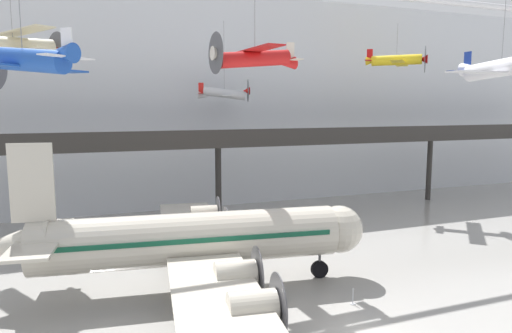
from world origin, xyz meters
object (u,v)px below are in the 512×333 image
Objects in this scene: suspended_plane_blue_trainer at (23,60)px; stanchion_barrier at (353,299)px; suspended_plane_yellow_lowwing at (396,60)px; suspended_plane_red_highwing at (255,58)px; airliner_silver_main at (188,240)px; suspended_plane_white_twin at (501,68)px; suspended_plane_cream_biplane at (13,45)px; suspended_plane_silver_racer at (224,94)px.

stanchion_barrier is (18.74, -2.02, -14.89)m from suspended_plane_blue_trainer.
suspended_plane_red_highwing is at bearing -107.48° from suspended_plane_yellow_lowwing.
airliner_silver_main is 3.52× the size of suspended_plane_red_highwing.
suspended_plane_yellow_lowwing is (29.39, 16.08, 14.77)m from airliner_silver_main.
suspended_plane_blue_trainer is 32.89m from suspended_plane_white_twin.
suspended_plane_blue_trainer is 1.00× the size of suspended_plane_cream_biplane.
suspended_plane_cream_biplane is (-2.20, 15.49, 2.53)m from suspended_plane_blue_trainer.
suspended_plane_blue_trainer is at bearing -86.50° from suspended_plane_white_twin.
suspended_plane_yellow_lowwing is 0.82× the size of suspended_plane_cream_biplane.
suspended_plane_cream_biplane reaches higher than suspended_plane_white_twin.
suspended_plane_red_highwing is 1.16× the size of suspended_plane_yellow_lowwing.
stanchion_barrier is at bearing -69.30° from suspended_plane_cream_biplane.
suspended_plane_silver_racer reaches higher than airliner_silver_main.
suspended_plane_blue_trainer is at bearing -147.98° from airliner_silver_main.
suspended_plane_silver_racer is (3.03, 18.15, -2.21)m from suspended_plane_red_highwing.
suspended_plane_silver_racer is 30.72m from stanchion_barrier.
suspended_plane_cream_biplane reaches higher than suspended_plane_blue_trainer.
suspended_plane_blue_trainer is (-9.21, -4.20, 11.58)m from airliner_silver_main.
suspended_plane_cream_biplane is 8.52× the size of stanchion_barrier.
suspended_plane_cream_biplane is at bearing -110.40° from suspended_plane_white_twin.
suspended_plane_yellow_lowwing is at bearing 1.41° from suspended_plane_silver_racer.
suspended_plane_blue_trainer is (-38.59, -20.28, -3.19)m from suspended_plane_yellow_lowwing.
airliner_silver_main is 28.41× the size of stanchion_barrier.
suspended_plane_white_twin reaches higher than airliner_silver_main.
suspended_plane_white_twin is (32.89, 0.23, 0.56)m from suspended_plane_blue_trainer.
airliner_silver_main is 36.61m from suspended_plane_yellow_lowwing.
suspended_plane_yellow_lowwing is at bearing 36.18° from airliner_silver_main.
airliner_silver_main is 3.33× the size of suspended_plane_cream_biplane.
suspended_plane_cream_biplane is at bearing -130.21° from suspended_plane_yellow_lowwing.
suspended_plane_blue_trainer reaches higher than airliner_silver_main.
suspended_plane_cream_biplane reaches higher than suspended_plane_silver_racer.
suspended_plane_white_twin is (14.53, -25.07, 1.42)m from suspended_plane_silver_racer.
suspended_plane_cream_biplane is at bearing 142.80° from airliner_silver_main.
suspended_plane_blue_trainer is at bearing 20.50° from suspended_plane_red_highwing.
stanchion_barrier is at bearing 105.90° from suspended_plane_red_highwing.
suspended_plane_red_highwing is at bearing -54.84° from suspended_plane_cream_biplane.
airliner_silver_main is 26.91m from suspended_plane_white_twin.
airliner_silver_main is at bearing -74.10° from suspended_plane_cream_biplane.
suspended_plane_yellow_lowwing and suspended_plane_cream_biplane have the same top height.
suspended_plane_silver_racer is 31.27m from suspended_plane_blue_trainer.
suspended_plane_yellow_lowwing is at bearing 48.32° from stanchion_barrier.
suspended_plane_red_highwing is (6.12, 2.95, 12.93)m from airliner_silver_main.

